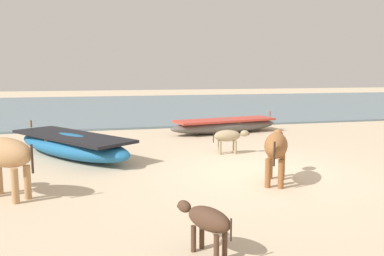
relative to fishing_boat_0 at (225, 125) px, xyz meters
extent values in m
plane|color=beige|center=(-1.20, -5.54, -0.27)|extent=(80.00, 80.00, 0.00)
cube|color=slate|center=(-1.20, 11.60, -0.23)|extent=(60.00, 20.00, 0.08)
ellipsoid|color=#5B5651|center=(0.00, 0.00, -0.02)|extent=(4.28, 1.76, 0.49)
cube|color=#CC3F33|center=(0.00, 0.00, 0.19)|extent=(3.78, 1.65, 0.07)
cube|color=olive|center=(0.31, 0.06, 0.11)|extent=(0.28, 0.86, 0.04)
cylinder|color=olive|center=(1.88, 0.36, 0.32)|extent=(0.06, 0.06, 0.20)
ellipsoid|color=#1E669E|center=(-5.09, -2.88, 0.02)|extent=(3.50, 4.22, 0.58)
cube|color=black|center=(-5.09, -2.88, 0.27)|extent=(3.17, 3.79, 0.07)
cube|color=olive|center=(-5.28, -2.62, 0.18)|extent=(0.90, 0.69, 0.04)
cylinder|color=olive|center=(-6.25, -1.26, 0.42)|extent=(0.06, 0.06, 0.20)
ellipsoid|color=brown|center=(-1.14, -6.35, 0.48)|extent=(0.91, 1.17, 0.48)
ellipsoid|color=brown|center=(-0.79, -5.71, 0.56)|extent=(0.36, 0.42, 0.26)
sphere|color=#2D2119|center=(-0.72, -5.57, 0.53)|extent=(0.13, 0.13, 0.10)
cylinder|color=brown|center=(-1.09, -6.01, 0.00)|extent=(0.11, 0.11, 0.55)
cylinder|color=brown|center=(-0.88, -6.12, 0.00)|extent=(0.11, 0.11, 0.55)
cylinder|color=brown|center=(-1.40, -6.57, 0.00)|extent=(0.11, 0.11, 0.55)
cylinder|color=brown|center=(-1.19, -6.68, 0.00)|extent=(0.11, 0.11, 0.55)
cylinder|color=#2D2119|center=(-1.42, -6.85, 0.43)|extent=(0.04, 0.04, 0.45)
ellipsoid|color=#4C3323|center=(-3.25, -8.94, 0.17)|extent=(0.54, 0.69, 0.28)
ellipsoid|color=#4C3323|center=(-3.46, -8.57, 0.22)|extent=(0.22, 0.25, 0.15)
sphere|color=#2D2119|center=(-3.51, -8.49, 0.20)|extent=(0.08, 0.08, 0.06)
cylinder|color=#4C3323|center=(-3.40, -8.81, -0.11)|extent=(0.06, 0.06, 0.32)
cylinder|color=#4C3323|center=(-3.28, -8.74, -0.11)|extent=(0.06, 0.06, 0.32)
cylinder|color=#4C3323|center=(-3.22, -9.14, -0.11)|extent=(0.06, 0.06, 0.32)
cylinder|color=#4C3323|center=(-3.10, -9.07, -0.11)|extent=(0.06, 0.06, 0.32)
cylinder|color=#2D2119|center=(-3.08, -9.24, 0.14)|extent=(0.02, 0.02, 0.26)
ellipsoid|color=tan|center=(-1.12, -3.46, 0.22)|extent=(0.73, 0.35, 0.31)
ellipsoid|color=tan|center=(-0.65, -3.50, 0.27)|extent=(0.24, 0.16, 0.17)
sphere|color=#2D2119|center=(-0.55, -3.51, 0.25)|extent=(0.07, 0.07, 0.06)
cylinder|color=tan|center=(-0.91, -3.40, -0.09)|extent=(0.07, 0.07, 0.35)
cylinder|color=tan|center=(-0.92, -3.55, -0.09)|extent=(0.07, 0.07, 0.35)
cylinder|color=tan|center=(-1.32, -3.36, -0.09)|extent=(0.07, 0.07, 0.35)
cylinder|color=tan|center=(-1.33, -3.52, -0.09)|extent=(0.07, 0.07, 0.35)
cylinder|color=#2D2119|center=(-1.49, -3.42, 0.18)|extent=(0.02, 0.02, 0.29)
ellipsoid|color=tan|center=(-5.99, -6.08, 0.53)|extent=(1.21, 1.10, 0.51)
cylinder|color=tan|center=(-5.80, -6.39, 0.02)|extent=(0.12, 0.12, 0.59)
cylinder|color=tan|center=(-5.64, -6.20, 0.02)|extent=(0.12, 0.12, 0.59)
cylinder|color=#2D2119|center=(-5.51, -6.47, 0.48)|extent=(0.04, 0.04, 0.48)
camera|label=1|loc=(-4.52, -13.18, 1.88)|focal=36.99mm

